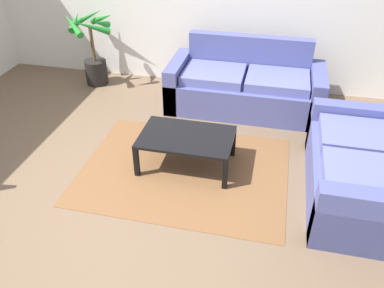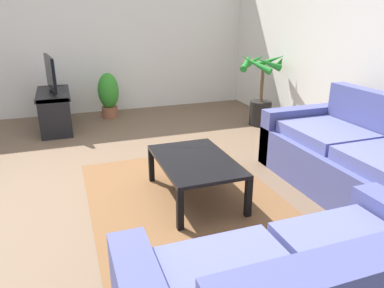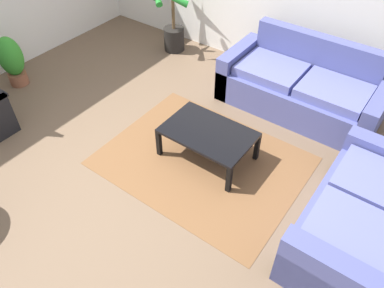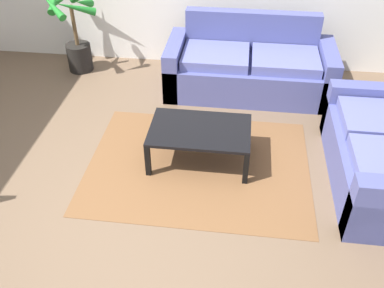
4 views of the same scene
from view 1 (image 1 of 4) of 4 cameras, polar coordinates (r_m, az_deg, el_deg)
The scene contains 6 objects.
ground_plane at distance 3.90m, azimuth -11.18°, elevation -8.96°, with size 6.60×6.60×0.00m, color brown.
couch_main at distance 5.37m, azimuth 7.71°, elevation 8.19°, with size 2.03×0.90×0.90m.
couch_loveseat at distance 4.11m, azimuth 23.52°, elevation -3.56°, with size 0.90×1.66×0.90m.
coffee_table at distance 4.15m, azimuth -0.80°, elevation 0.69°, with size 0.99×0.64×0.38m.
area_rug at distance 4.27m, azimuth -1.09°, elevation -3.75°, with size 2.20×1.70×0.01m, color brown.
potted_palm at distance 6.14m, azimuth -14.20°, elevation 12.82°, with size 0.75×0.75×1.09m.
Camera 1 is at (1.35, -2.55, 2.62)m, focal length 36.63 mm.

